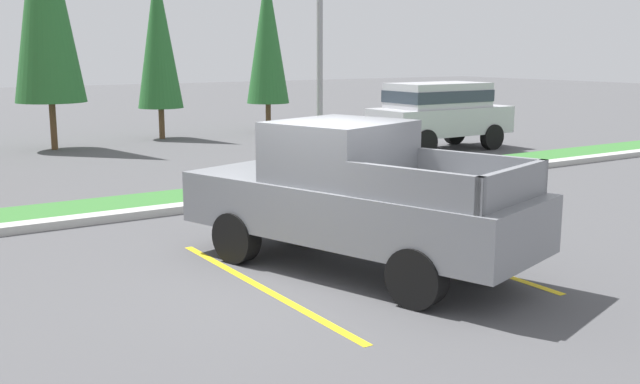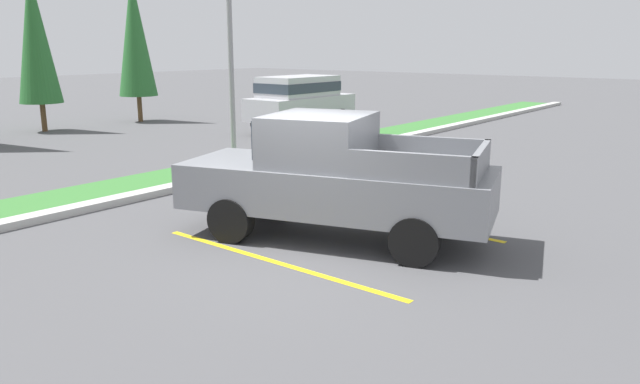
% 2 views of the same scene
% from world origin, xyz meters
% --- Properties ---
extents(ground_plane, '(120.00, 120.00, 0.00)m').
position_xyz_m(ground_plane, '(0.00, 0.00, 0.00)').
color(ground_plane, '#4C4C4F').
extents(parking_line_near, '(0.12, 4.80, 0.01)m').
position_xyz_m(parking_line_near, '(-0.73, 0.06, 0.00)').
color(parking_line_near, yellow).
rests_on(parking_line_near, ground).
extents(parking_line_far, '(0.12, 4.80, 0.01)m').
position_xyz_m(parking_line_far, '(2.37, 0.06, 0.00)').
color(parking_line_far, yellow).
rests_on(parking_line_far, ground).
extents(curb_strip, '(56.00, 0.40, 0.15)m').
position_xyz_m(curb_strip, '(0.00, 5.00, 0.07)').
color(curb_strip, '#B2B2AD').
rests_on(curb_strip, ground).
extents(grass_median, '(56.00, 1.80, 0.06)m').
position_xyz_m(grass_median, '(0.00, 6.10, 0.03)').
color(grass_median, '#387533').
rests_on(grass_median, ground).
extents(pickup_truck_main, '(3.39, 5.55, 2.10)m').
position_xyz_m(pickup_truck_main, '(0.80, 0.11, 1.04)').
color(pickup_truck_main, black).
rests_on(pickup_truck_main, ground).
extents(suv_distant, '(4.62, 1.99, 2.10)m').
position_xyz_m(suv_distant, '(10.60, 9.20, 1.24)').
color(suv_distant, black).
rests_on(suv_distant, ground).
extents(street_light, '(0.24, 1.49, 7.23)m').
position_xyz_m(street_light, '(3.99, 5.75, 4.17)').
color(street_light, gray).
rests_on(street_light, ground).
extents(cypress_tree_right_inner, '(1.58, 1.58, 6.07)m').
position_xyz_m(cypress_tree_right_inner, '(4.41, 16.89, 3.57)').
color(cypress_tree_right_inner, brown).
rests_on(cypress_tree_right_inner, ground).
extents(cypress_tree_rightmost, '(1.61, 1.61, 6.20)m').
position_xyz_m(cypress_tree_rightmost, '(8.62, 16.69, 3.65)').
color(cypress_tree_rightmost, brown).
rests_on(cypress_tree_rightmost, ground).
extents(traffic_cone, '(0.36, 0.36, 0.60)m').
position_xyz_m(traffic_cone, '(3.25, 0.66, 0.29)').
color(traffic_cone, orange).
rests_on(traffic_cone, ground).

